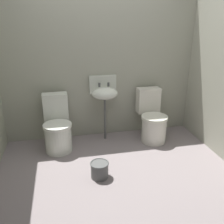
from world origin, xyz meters
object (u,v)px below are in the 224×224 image
(toilet_right, at_px, (152,120))
(sink, at_px, (104,93))
(bucket, at_px, (100,170))
(toilet_left, at_px, (57,128))

(toilet_right, bearing_deg, sink, -15.77)
(sink, distance_m, bucket, 1.24)
(toilet_left, relative_size, bucket, 3.43)
(toilet_right, height_order, bucket, toilet_right)
(toilet_left, xyz_separation_m, sink, (0.73, 0.19, 0.43))
(toilet_right, height_order, sink, sink)
(bucket, bearing_deg, toilet_right, 40.80)
(bucket, bearing_deg, sink, 76.11)
(toilet_left, distance_m, toilet_right, 1.45)
(toilet_left, height_order, sink, sink)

